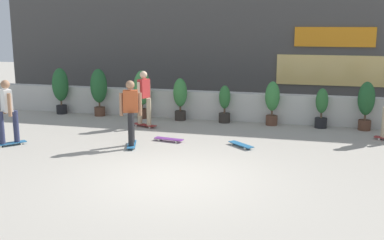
{
  "coord_description": "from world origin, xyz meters",
  "views": [
    {
      "loc": [
        2.66,
        -8.61,
        3.09
      ],
      "look_at": [
        0.0,
        1.5,
        0.9
      ],
      "focal_mm": 43.44,
      "sensor_mm": 36.0,
      "label": 1
    }
  ],
  "objects_px": {
    "skater_foreground": "(131,110)",
    "skateboard_aside": "(241,145)",
    "potted_plant_5": "(272,101)",
    "potted_plant_6": "(322,107)",
    "skater_by_wall_left": "(144,96)",
    "potted_plant_7": "(366,102)",
    "skateboard_near_camera": "(169,139)",
    "potted_plant_2": "(142,90)",
    "skater_far_left": "(7,110)",
    "potted_plant_3": "(180,97)",
    "potted_plant_0": "(60,87)",
    "potted_plant_4": "(225,103)",
    "potted_plant_1": "(99,88)"
  },
  "relations": [
    {
      "from": "skater_foreground",
      "to": "skateboard_aside",
      "type": "xyz_separation_m",
      "value": [
        2.69,
        0.7,
        -0.88
      ]
    },
    {
      "from": "potted_plant_5",
      "to": "potted_plant_6",
      "type": "xyz_separation_m",
      "value": [
        1.46,
        0.0,
        -0.13
      ]
    },
    {
      "from": "potted_plant_5",
      "to": "skater_by_wall_left",
      "type": "relative_size",
      "value": 0.8
    },
    {
      "from": "potted_plant_6",
      "to": "potted_plant_7",
      "type": "bearing_deg",
      "value": -0.0
    },
    {
      "from": "potted_plant_6",
      "to": "skateboard_near_camera",
      "type": "relative_size",
      "value": 1.45
    },
    {
      "from": "potted_plant_2",
      "to": "skateboard_near_camera",
      "type": "height_order",
      "value": "potted_plant_2"
    },
    {
      "from": "potted_plant_2",
      "to": "potted_plant_7",
      "type": "height_order",
      "value": "potted_plant_2"
    },
    {
      "from": "potted_plant_2",
      "to": "skater_far_left",
      "type": "xyz_separation_m",
      "value": [
        -2.03,
        -4.2,
        0.02
      ]
    },
    {
      "from": "skater_far_left",
      "to": "skateboard_near_camera",
      "type": "xyz_separation_m",
      "value": [
        3.81,
        1.47,
        -0.88
      ]
    },
    {
      "from": "potted_plant_3",
      "to": "potted_plant_5",
      "type": "bearing_deg",
      "value": 0.0
    },
    {
      "from": "potted_plant_5",
      "to": "potted_plant_7",
      "type": "distance_m",
      "value": 2.7
    },
    {
      "from": "potted_plant_0",
      "to": "potted_plant_6",
      "type": "xyz_separation_m",
      "value": [
        8.69,
        0.0,
        -0.3
      ]
    },
    {
      "from": "potted_plant_5",
      "to": "potted_plant_7",
      "type": "height_order",
      "value": "potted_plant_7"
    },
    {
      "from": "skater_far_left",
      "to": "skater_by_wall_left",
      "type": "bearing_deg",
      "value": 49.0
    },
    {
      "from": "potted_plant_4",
      "to": "potted_plant_6",
      "type": "height_order",
      "value": "potted_plant_6"
    },
    {
      "from": "potted_plant_0",
      "to": "potted_plant_2",
      "type": "distance_m",
      "value": 2.99
    },
    {
      "from": "potted_plant_1",
      "to": "skateboard_near_camera",
      "type": "bearing_deg",
      "value": -39.44
    },
    {
      "from": "potted_plant_2",
      "to": "potted_plant_4",
      "type": "height_order",
      "value": "potted_plant_2"
    },
    {
      "from": "potted_plant_4",
      "to": "skater_far_left",
      "type": "xyz_separation_m",
      "value": [
        -4.79,
        -4.2,
        0.32
      ]
    },
    {
      "from": "potted_plant_1",
      "to": "skater_by_wall_left",
      "type": "relative_size",
      "value": 0.94
    },
    {
      "from": "potted_plant_6",
      "to": "skateboard_aside",
      "type": "height_order",
      "value": "potted_plant_6"
    },
    {
      "from": "potted_plant_7",
      "to": "skateboard_aside",
      "type": "height_order",
      "value": "potted_plant_7"
    },
    {
      "from": "potted_plant_7",
      "to": "skateboard_aside",
      "type": "bearing_deg",
      "value": -138.86
    },
    {
      "from": "skateboard_near_camera",
      "to": "potted_plant_6",
      "type": "bearing_deg",
      "value": 34.88
    },
    {
      "from": "potted_plant_1",
      "to": "skater_far_left",
      "type": "xyz_separation_m",
      "value": [
        -0.49,
        -4.2,
        0.01
      ]
    },
    {
      "from": "potted_plant_1",
      "to": "potted_plant_5",
      "type": "distance_m",
      "value": 5.78
    },
    {
      "from": "potted_plant_7",
      "to": "skater_by_wall_left",
      "type": "xyz_separation_m",
      "value": [
        -6.4,
        -1.25,
        0.12
      ]
    },
    {
      "from": "potted_plant_2",
      "to": "potted_plant_3",
      "type": "bearing_deg",
      "value": 0.0
    },
    {
      "from": "skateboard_near_camera",
      "to": "potted_plant_1",
      "type": "bearing_deg",
      "value": 140.56
    },
    {
      "from": "potted_plant_4",
      "to": "potted_plant_6",
      "type": "xyz_separation_m",
      "value": [
        2.94,
        0.0,
        0.01
      ]
    },
    {
      "from": "skater_foreground",
      "to": "potted_plant_0",
      "type": "bearing_deg",
      "value": 138.9
    },
    {
      "from": "skateboard_near_camera",
      "to": "potted_plant_4",
      "type": "bearing_deg",
      "value": 70.32
    },
    {
      "from": "potted_plant_6",
      "to": "skater_foreground",
      "type": "xyz_separation_m",
      "value": [
        -4.67,
        -3.5,
        0.31
      ]
    },
    {
      "from": "skater_by_wall_left",
      "to": "potted_plant_7",
      "type": "bearing_deg",
      "value": 11.03
    },
    {
      "from": "potted_plant_3",
      "to": "potted_plant_6",
      "type": "relative_size",
      "value": 1.14
    },
    {
      "from": "potted_plant_2",
      "to": "skater_far_left",
      "type": "relative_size",
      "value": 0.93
    },
    {
      "from": "potted_plant_3",
      "to": "potted_plant_4",
      "type": "distance_m",
      "value": 1.46
    },
    {
      "from": "potted_plant_2",
      "to": "potted_plant_5",
      "type": "bearing_deg",
      "value": 0.0
    },
    {
      "from": "skater_foreground",
      "to": "skater_by_wall_left",
      "type": "distance_m",
      "value": 2.31
    },
    {
      "from": "skater_by_wall_left",
      "to": "skateboard_aside",
      "type": "xyz_separation_m",
      "value": [
        3.19,
        -1.56,
        -0.88
      ]
    },
    {
      "from": "potted_plant_0",
      "to": "potted_plant_6",
      "type": "bearing_deg",
      "value": 0.0
    },
    {
      "from": "potted_plant_3",
      "to": "skater_foreground",
      "type": "height_order",
      "value": "skater_foreground"
    },
    {
      "from": "potted_plant_7",
      "to": "potted_plant_3",
      "type": "bearing_deg",
      "value": 180.0
    },
    {
      "from": "potted_plant_0",
      "to": "potted_plant_5",
      "type": "height_order",
      "value": "potted_plant_0"
    },
    {
      "from": "potted_plant_6",
      "to": "skater_foreground",
      "type": "height_order",
      "value": "skater_foreground"
    },
    {
      "from": "potted_plant_4",
      "to": "skater_by_wall_left",
      "type": "relative_size",
      "value": 0.7
    },
    {
      "from": "potted_plant_0",
      "to": "skater_foreground",
      "type": "bearing_deg",
      "value": -41.1
    },
    {
      "from": "skater_far_left",
      "to": "skateboard_near_camera",
      "type": "relative_size",
      "value": 2.06
    },
    {
      "from": "potted_plant_0",
      "to": "potted_plant_4",
      "type": "height_order",
      "value": "potted_plant_0"
    },
    {
      "from": "potted_plant_1",
      "to": "potted_plant_4",
      "type": "bearing_deg",
      "value": 0.0
    }
  ]
}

